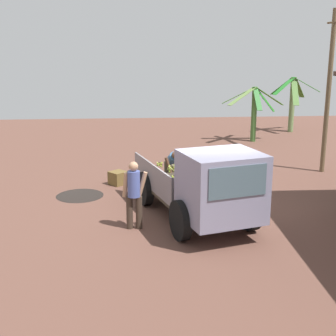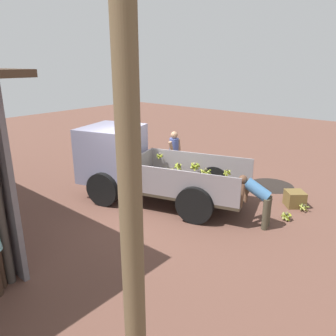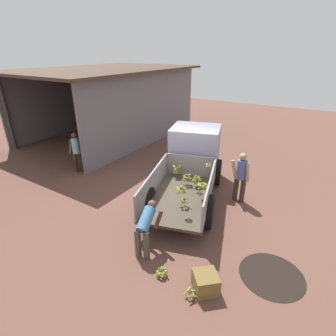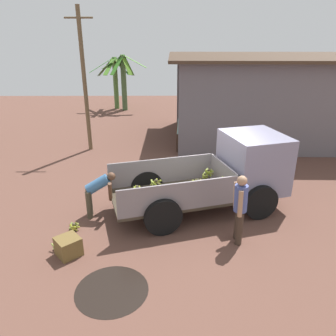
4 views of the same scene
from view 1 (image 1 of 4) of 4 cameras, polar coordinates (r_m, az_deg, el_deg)
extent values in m
plane|color=brown|center=(12.37, 4.97, -6.09)|extent=(36.00, 36.00, 0.00)
cylinder|color=black|center=(14.37, -10.70, -3.32)|extent=(1.42, 1.42, 0.01)
cube|color=#3C3326|center=(13.08, 1.61, -2.50)|extent=(3.47, 2.53, 0.08)
cube|color=gray|center=(13.30, 5.03, -0.42)|extent=(3.00, 0.90, 0.74)
cube|color=gray|center=(12.68, -1.95, -1.12)|extent=(3.00, 0.90, 0.74)
cube|color=gray|center=(11.62, 4.45, -2.63)|extent=(0.53, 1.70, 0.74)
cube|color=gray|center=(10.75, 6.50, -2.23)|extent=(1.92, 2.06, 1.57)
cube|color=#4C606B|center=(10.02, 8.52, -1.68)|extent=(0.40, 1.33, 0.69)
cylinder|color=black|center=(11.60, 9.91, -5.18)|extent=(0.98, 0.47, 0.95)
cylinder|color=black|center=(10.84, 1.51, -6.40)|extent=(0.98, 0.47, 0.95)
cylinder|color=black|center=(13.85, 4.38, -1.74)|extent=(0.98, 0.47, 0.95)
cylinder|color=black|center=(13.22, -2.81, -2.52)|extent=(0.98, 0.47, 0.95)
sphere|color=#413A2A|center=(12.28, 2.95, -1.78)|extent=(0.09, 0.09, 0.09)
cylinder|color=#A9AF4B|center=(12.37, 3.03, -2.15)|extent=(0.13, 0.19, 0.23)
cylinder|color=olive|center=(12.36, 2.58, -1.94)|extent=(0.21, 0.21, 0.14)
cylinder|color=olive|center=(12.25, 2.60, -2.17)|extent=(0.23, 0.16, 0.18)
cylinder|color=olive|center=(12.21, 3.13, -2.15)|extent=(0.12, 0.25, 0.14)
cylinder|color=olive|center=(12.30, 3.25, -2.24)|extent=(0.20, 0.10, 0.22)
sphere|color=#443D2C|center=(12.38, 0.82, -0.93)|extent=(0.07, 0.07, 0.07)
cylinder|color=olive|center=(12.38, 0.60, -1.32)|extent=(0.15, 0.09, 0.18)
cylinder|color=#91A624|center=(12.32, 0.90, -1.26)|extent=(0.07, 0.19, 0.13)
cylinder|color=#9DAF39|center=(12.40, 1.09, -1.27)|extent=(0.17, 0.08, 0.17)
cylinder|color=olive|center=(12.45, 0.93, -1.23)|extent=(0.12, 0.15, 0.18)
cylinder|color=olive|center=(12.43, 0.62, -1.26)|extent=(0.14, 0.12, 0.18)
sphere|color=brown|center=(11.59, 0.79, -1.27)|extent=(0.07, 0.07, 0.07)
cylinder|color=#98A334|center=(11.61, 0.53, -1.59)|extent=(0.14, 0.04, 0.15)
cylinder|color=olive|center=(11.55, 0.76, -1.62)|extent=(0.07, 0.16, 0.13)
cylinder|color=olive|center=(11.59, 1.06, -1.59)|extent=(0.15, 0.10, 0.14)
cylinder|color=#92A425|center=(11.65, 1.06, -1.41)|extent=(0.16, 0.12, 0.10)
cylinder|color=#9AA123|center=(11.66, 0.63, -1.41)|extent=(0.10, 0.17, 0.11)
sphere|color=#3F3929|center=(12.20, 1.35, -2.10)|extent=(0.08, 0.08, 0.08)
cylinder|color=olive|center=(12.30, 1.41, -2.27)|extent=(0.10, 0.21, 0.15)
cylinder|color=olive|center=(12.29, 1.14, -2.22)|extent=(0.14, 0.21, 0.13)
cylinder|color=#98A527|center=(12.23, 0.94, -2.29)|extent=(0.22, 0.09, 0.12)
cylinder|color=olive|center=(12.17, 1.05, -2.43)|extent=(0.20, 0.15, 0.15)
cylinder|color=olive|center=(12.16, 1.27, -2.52)|extent=(0.11, 0.20, 0.17)
cylinder|color=olive|center=(12.16, 1.52, -2.50)|extent=(0.12, 0.20, 0.17)
cylinder|color=#95A02A|center=(12.21, 1.76, -2.31)|extent=(0.22, 0.09, 0.12)
cylinder|color=olive|center=(12.26, 1.56, -2.43)|extent=(0.17, 0.13, 0.19)
sphere|color=#4A4330|center=(13.70, -1.00, 0.67)|extent=(0.08, 0.08, 0.08)
cylinder|color=#93A222|center=(13.77, -0.94, 0.51)|extent=(0.08, 0.16, 0.13)
cylinder|color=#9BAF3D|center=(13.75, -1.17, 0.49)|extent=(0.13, 0.14, 0.13)
cylinder|color=#A4AE49|center=(13.69, -1.26, 0.48)|extent=(0.17, 0.07, 0.11)
cylinder|color=olive|center=(13.66, -1.06, 0.39)|extent=(0.08, 0.15, 0.13)
cylinder|color=olive|center=(13.69, -0.86, 0.36)|extent=(0.12, 0.12, 0.15)
cylinder|color=olive|center=(13.72, -0.79, 0.42)|extent=(0.14, 0.05, 0.14)
sphere|color=brown|center=(12.68, -0.86, -0.63)|extent=(0.09, 0.09, 0.09)
cylinder|color=olive|center=(12.74, -1.06, -0.95)|extent=(0.16, 0.16, 0.20)
cylinder|color=#93AC36|center=(12.70, -1.19, -0.95)|extent=(0.20, 0.08, 0.18)
cylinder|color=olive|center=(12.64, -1.11, -0.97)|extent=(0.18, 0.18, 0.15)
cylinder|color=#9EB049|center=(12.62, -0.82, -1.00)|extent=(0.06, 0.21, 0.16)
cylinder|color=olive|center=(12.63, -0.62, -0.96)|extent=(0.16, 0.20, 0.15)
cylinder|color=#A0A42A|center=(12.70, -0.60, -1.02)|extent=(0.18, 0.08, 0.20)
cylinder|color=#8BA424|center=(12.75, -0.56, -0.82)|extent=(0.20, 0.16, 0.15)
cylinder|color=#93A424|center=(12.78, -0.91, -0.72)|extent=(0.06, 0.22, 0.12)
sphere|color=#47402E|center=(12.13, 5.56, -2.30)|extent=(0.07, 0.07, 0.07)
cylinder|color=olive|center=(12.15, 5.26, -2.44)|extent=(0.16, 0.10, 0.10)
cylinder|color=olive|center=(12.11, 5.36, -2.58)|extent=(0.14, 0.11, 0.12)
cylinder|color=olive|center=(12.11, 5.55, -2.65)|extent=(0.06, 0.13, 0.15)
cylinder|color=#9CA543|center=(12.12, 5.69, -2.64)|extent=(0.10, 0.12, 0.15)
cylinder|color=#93A030|center=(12.14, 5.81, -2.55)|extent=(0.15, 0.08, 0.12)
cylinder|color=olive|center=(12.17, 5.75, -2.52)|extent=(0.14, 0.09, 0.13)
cylinder|color=#9CB236|center=(12.19, 5.58, -2.47)|extent=(0.08, 0.15, 0.13)
cylinder|color=olive|center=(12.18, 5.43, -2.53)|extent=(0.09, 0.13, 0.14)
sphere|color=#4B4330|center=(13.27, 0.52, 0.27)|extent=(0.09, 0.09, 0.09)
cylinder|color=#9CB141|center=(13.38, 0.38, 0.10)|extent=(0.11, 0.24, 0.16)
cylinder|color=olive|center=(13.29, 0.17, -0.09)|extent=(0.21, 0.06, 0.20)
cylinder|color=olive|center=(13.20, 0.46, -0.13)|extent=(0.10, 0.23, 0.17)
cylinder|color=olive|center=(13.27, 0.90, -0.07)|extent=(0.23, 0.13, 0.18)
cylinder|color=#99A22E|center=(13.35, 0.83, 0.06)|extent=(0.22, 0.18, 0.16)
sphere|color=#49422F|center=(12.00, 5.76, -1.88)|extent=(0.09, 0.09, 0.09)
cylinder|color=olive|center=(12.02, 5.41, -2.24)|extent=(0.19, 0.07, 0.18)
cylinder|color=#A3AE3A|center=(11.96, 5.52, -2.27)|extent=(0.18, 0.18, 0.16)
cylinder|color=olive|center=(11.94, 5.91, -2.24)|extent=(0.09, 0.22, 0.13)
cylinder|color=olive|center=(12.02, 6.07, -2.28)|extent=(0.19, 0.10, 0.19)
cylinder|color=#9AAD4B|center=(12.10, 5.93, -2.01)|extent=(0.16, 0.20, 0.13)
cylinder|color=olive|center=(12.08, 5.60, -2.18)|extent=(0.10, 0.19, 0.19)
cylinder|color=brown|center=(17.27, 18.96, 8.62)|extent=(0.16, 0.16, 5.60)
cylinder|color=brown|center=(17.22, 19.63, 16.40)|extent=(1.06, 0.07, 0.07)
cylinder|color=#68824D|center=(25.44, 14.87, 7.39)|extent=(0.27, 0.27, 2.79)
cube|color=#557D3C|center=(24.89, 15.23, 9.03)|extent=(1.00, 0.41, 1.35)
cube|color=#2A4F21|center=(25.30, 16.58, 9.72)|extent=(0.78, 1.36, 0.74)
cube|color=#417227|center=(25.90, 15.57, 9.44)|extent=(1.08, 1.05, 1.14)
cube|color=#1F701D|center=(25.81, 13.79, 9.69)|extent=(1.39, 0.97, 1.00)
cube|color=#2A852B|center=(24.93, 13.97, 9.69)|extent=(0.75, 1.25, 0.86)
cylinder|color=#436F32|center=(22.43, 10.43, 6.37)|extent=(0.25, 0.25, 2.51)
cube|color=#397639|center=(21.72, 10.86, 8.33)|extent=(1.27, 0.31, 0.95)
cube|color=#1D5F18|center=(22.23, 11.69, 8.21)|extent=(0.71, 0.97, 1.11)
cube|color=#407722|center=(22.62, 12.20, 8.58)|extent=(0.51, 1.46, 0.88)
cube|color=#4F8046|center=(22.84, 10.62, 9.08)|extent=(1.10, 0.55, 0.59)
cube|color=#244D1D|center=(22.65, 9.49, 8.98)|extent=(1.01, 0.83, 0.67)
cube|color=#3E632A|center=(22.31, 8.58, 8.75)|extent=(0.59, 1.53, 0.81)
cube|color=olive|center=(21.79, 9.06, 8.67)|extent=(0.99, 1.49, 0.76)
cylinder|color=#3B2D23|center=(11.55, -4.71, -5.44)|extent=(0.17, 0.17, 0.82)
cylinder|color=#3B2D23|center=(11.54, -3.55, -5.44)|extent=(0.17, 0.17, 0.82)
cylinder|color=#4B5A9E|center=(11.32, -4.20, -1.95)|extent=(0.33, 0.32, 0.65)
sphere|color=tan|center=(11.22, -4.24, 0.20)|extent=(0.23, 0.23, 0.23)
cylinder|color=tan|center=(11.38, -5.21, -2.06)|extent=(0.12, 0.18, 0.61)
cylinder|color=tan|center=(11.40, -3.14, -1.94)|extent=(0.12, 0.27, 0.61)
cylinder|color=#463F2F|center=(15.22, 0.62, -0.55)|extent=(0.18, 0.18, 0.78)
cylinder|color=#463F2F|center=(15.16, -0.18, -0.60)|extent=(0.18, 0.18, 0.78)
cylinder|color=teal|center=(14.81, 0.49, 1.16)|extent=(0.71, 0.40, 0.54)
sphere|color=brown|center=(14.42, 0.87, 1.61)|extent=(0.22, 0.22, 0.22)
cylinder|color=brown|center=(14.60, 1.54, 0.36)|extent=(0.15, 0.29, 0.58)
cylinder|color=brown|center=(14.51, 0.07, 0.26)|extent=(0.15, 0.28, 0.58)
sphere|color=brown|center=(15.45, -2.46, -1.17)|extent=(0.08, 0.08, 0.08)
cylinder|color=olive|center=(15.55, -2.44, -1.26)|extent=(0.07, 0.21, 0.12)
cylinder|color=#A9AF25|center=(15.51, -2.63, -1.40)|extent=(0.16, 0.16, 0.18)
cylinder|color=#9CA136|center=(15.46, -2.70, -1.45)|extent=(0.19, 0.08, 0.17)
cylinder|color=olive|center=(15.40, -2.63, -1.42)|extent=(0.16, 0.19, 0.13)
cylinder|color=olive|center=(15.40, -2.35, -1.47)|extent=(0.11, 0.20, 0.16)
cylinder|color=olive|center=(15.45, -2.20, -1.43)|extent=(0.19, 0.10, 0.16)
cylinder|color=olive|center=(15.50, -2.25, -1.42)|extent=(0.18, 0.11, 0.18)
sphere|color=#403929|center=(15.62, -5.41, -1.05)|extent=(0.07, 0.07, 0.07)
cylinder|color=olive|center=(15.57, -5.38, -1.33)|extent=(0.06, 0.18, 0.14)
cylinder|color=#959C39|center=(15.61, -5.13, -1.22)|extent=(0.19, 0.10, 0.11)
cylinder|color=olive|center=(15.69, -5.30, -1.25)|extent=(0.11, 0.16, 0.17)
cylinder|color=olive|center=(15.69, -5.62, -1.17)|extent=(0.17, 0.15, 0.12)
cylinder|color=#9CAA4B|center=(15.62, -5.56, -1.36)|extent=(0.14, 0.11, 0.18)
cube|color=brown|center=(15.30, -6.12, -1.21)|extent=(0.68, 0.68, 0.43)
camera|label=2|loc=(19.13, 21.44, 11.96)|focal=35.00mm
camera|label=3|loc=(18.59, -10.52, 15.07)|focal=28.00mm
camera|label=4|loc=(14.16, -33.04, 13.21)|focal=35.00mm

